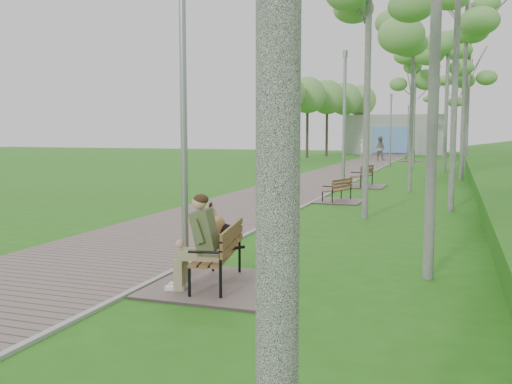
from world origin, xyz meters
TOP-DOWN VIEW (x-y plane):
  - ground at (0.00, 0.00)m, footprint 120.00×120.00m
  - walkway at (-1.75, 21.50)m, footprint 3.50×67.00m
  - kerb at (0.00, 21.50)m, footprint 0.10×67.00m
  - building_north at (-1.50, 50.97)m, footprint 10.00×5.20m
  - bench_main at (0.94, -2.04)m, footprint 1.88×2.09m
  - bench_second at (0.71, 8.82)m, footprint 1.56×1.73m
  - bench_third at (0.69, 14.25)m, footprint 1.82×2.02m
  - bench_far at (1.07, 36.37)m, footprint 1.70×1.89m
  - lamp_post_near at (0.36, -1.72)m, footprint 0.18×0.18m
  - lamp_post_second at (0.20, 12.63)m, footprint 0.21×0.21m
  - lamp_post_third at (0.31, 28.75)m, footprint 0.18×0.18m
  - lamp_post_far at (0.35, 43.00)m, footprint 0.18×0.18m
  - pedestrian_near at (-2.82, 37.59)m, footprint 0.72×0.61m
  - pedestrian_far at (-1.28, 36.34)m, footprint 1.07×0.91m
  - birch_mid_a at (2.73, 12.89)m, footprint 2.54×2.54m
  - birch_mid_b at (4.65, 18.92)m, footprint 2.60×2.60m
  - birch_mid_c at (3.81, 24.50)m, footprint 2.65×2.65m
  - birch_far_a at (5.02, 28.90)m, footprint 2.91×2.91m
  - birch_far_b at (1.92, 26.64)m, footprint 2.41×2.41m
  - birch_far_c at (4.93, 29.86)m, footprint 2.49×2.49m
  - birch_distant_a at (2.74, 43.25)m, footprint 2.29×2.29m
  - birch_distant_b at (4.35, 47.61)m, footprint 2.30×2.30m

SIDE VIEW (x-z plane):
  - ground at x=0.00m, z-range 0.00..0.00m
  - walkway at x=-1.75m, z-range 0.00..0.04m
  - kerb at x=0.00m, z-range 0.00..0.05m
  - bench_second at x=0.71m, z-range -0.30..0.65m
  - bench_far at x=1.07m, z-range -0.33..0.72m
  - bench_third at x=0.69m, z-range -0.35..0.77m
  - bench_main at x=0.94m, z-range -0.36..1.28m
  - pedestrian_near at x=-2.82m, z-range 0.00..1.67m
  - pedestrian_far at x=-1.28m, z-range 0.00..1.92m
  - building_north at x=-1.50m, z-range -0.01..3.99m
  - lamp_post_near at x=0.36m, z-range -0.15..4.39m
  - lamp_post_far at x=0.35m, z-range -0.15..4.47m
  - lamp_post_third at x=0.31m, z-range -0.16..4.61m
  - lamp_post_second at x=0.20m, z-range -0.18..5.25m
  - birch_distant_a at x=2.74m, z-range 2.20..9.92m
  - birch_far_b at x=1.92m, z-range 2.21..9.98m
  - birch_distant_b at x=4.35m, z-range 2.22..10.00m
  - birch_mid_c at x=3.81m, z-range 2.33..10.51m
  - birch_far_c at x=4.93m, z-range 2.48..11.16m
  - birch_mid_a at x=2.73m, z-range 2.50..11.28m
  - birch_mid_b at x=4.65m, z-range 2.70..12.17m
  - birch_far_a at x=5.02m, z-range 3.03..13.67m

